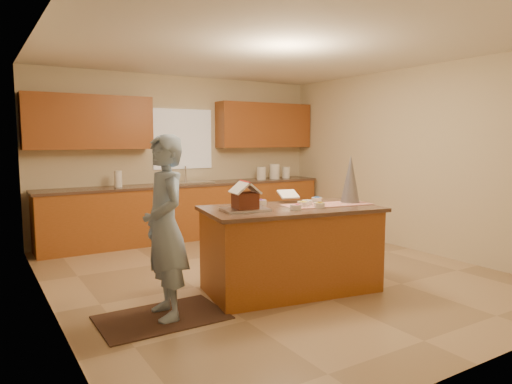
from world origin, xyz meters
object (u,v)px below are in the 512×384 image
at_px(boy, 165,227).
at_px(gingerbread_house, 245,198).
at_px(tinsel_tree, 350,179).
at_px(island_base, 291,251).

distance_m(boy, gingerbread_house, 0.92).
bearing_deg(gingerbread_house, tinsel_tree, -5.31).
distance_m(tinsel_tree, gingerbread_house, 1.34).
bearing_deg(boy, gingerbread_house, 98.07).
bearing_deg(island_base, boy, -169.10).
relative_size(tinsel_tree, boy, 0.33).
xyz_separation_m(tinsel_tree, boy, (-2.22, 0.05, -0.34)).
relative_size(island_base, boy, 1.07).
bearing_deg(tinsel_tree, gingerbread_house, 174.69).
bearing_deg(gingerbread_house, island_base, -4.42).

